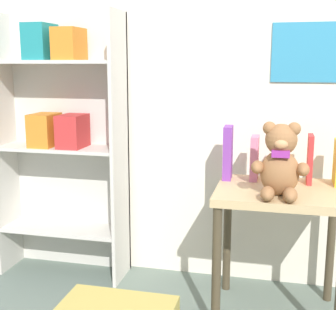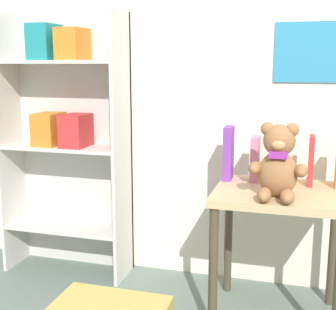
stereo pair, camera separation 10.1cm
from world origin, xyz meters
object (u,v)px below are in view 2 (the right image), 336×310
at_px(display_table, 279,212).
at_px(book_standing_red, 311,160).
at_px(bookshelf_side, 67,129).
at_px(book_standing_purple, 228,153).
at_px(book_standing_orange, 282,161).
at_px(teddy_bear, 278,164).
at_px(book_standing_pink, 255,159).

bearing_deg(display_table, book_standing_red, 47.25).
relative_size(bookshelf_side, book_standing_purple, 5.58).
xyz_separation_m(book_standing_orange, book_standing_red, (0.13, 0.01, 0.01)).
xyz_separation_m(teddy_bear, book_standing_orange, (0.01, 0.24, -0.04)).
bearing_deg(book_standing_pink, book_standing_red, -2.08).
relative_size(display_table, book_standing_red, 2.69).
bearing_deg(book_standing_red, display_table, -132.52).
xyz_separation_m(bookshelf_side, book_standing_pink, (1.03, -0.09, -0.09)).
xyz_separation_m(display_table, book_standing_purple, (-0.25, 0.14, 0.23)).
bearing_deg(teddy_bear, bookshelf_side, 162.82).
height_order(book_standing_purple, book_standing_red, book_standing_purple).
height_order(display_table, teddy_bear, teddy_bear).
bearing_deg(book_standing_red, book_standing_purple, 179.78).
xyz_separation_m(teddy_bear, book_standing_pink, (-0.12, 0.26, -0.04)).
distance_m(display_table, book_standing_purple, 0.37).
bearing_deg(book_standing_purple, book_standing_red, -2.44).
distance_m(bookshelf_side, book_standing_purple, 0.92).
bearing_deg(book_standing_red, bookshelf_side, 175.54).
distance_m(display_table, book_standing_pink, 0.28).
height_order(book_standing_orange, book_standing_red, book_standing_red).
height_order(bookshelf_side, teddy_bear, bookshelf_side).
height_order(teddy_bear, book_standing_red, teddy_bear).
bearing_deg(teddy_bear, display_table, 86.11).
bearing_deg(teddy_bear, book_standing_orange, 88.12).
relative_size(book_standing_purple, book_standing_pink, 1.21).
height_order(book_standing_pink, book_standing_orange, book_standing_pink).
xyz_separation_m(bookshelf_side, book_standing_orange, (1.16, -0.12, -0.09)).
height_order(display_table, book_standing_orange, book_standing_orange).
relative_size(teddy_bear, book_standing_purple, 1.22).
relative_size(bookshelf_side, book_standing_pink, 6.74).
bearing_deg(book_standing_red, teddy_bear, -117.84).
xyz_separation_m(display_table, book_standing_orange, (-0.00, 0.12, 0.21)).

